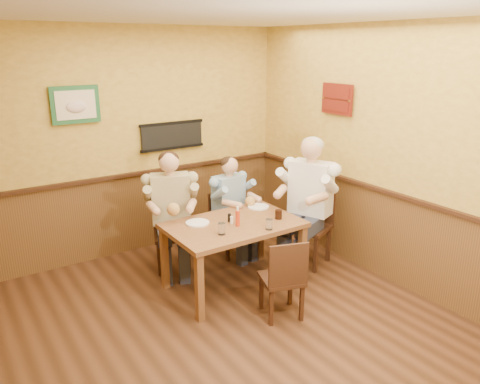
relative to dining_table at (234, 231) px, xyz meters
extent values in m
plane|color=#381F10|center=(-0.92, -0.94, -0.66)|extent=(5.00, 5.00, 0.00)
cube|color=silver|center=(-0.92, -0.94, 2.14)|extent=(5.00, 5.00, 0.02)
cube|color=#E3BD4F|center=(-0.92, 1.56, 0.74)|extent=(5.00, 0.02, 2.80)
cube|color=#E3BD4F|center=(1.58, -0.94, 0.74)|extent=(0.02, 5.00, 2.80)
cube|color=brown|center=(-0.92, 1.54, -0.16)|extent=(5.00, 0.02, 1.00)
cube|color=brown|center=(1.56, -0.94, -0.16)|extent=(0.02, 5.00, 1.00)
cube|color=black|center=(0.05, 1.52, 0.79)|extent=(0.88, 0.03, 0.34)
cube|color=#205F33|center=(-1.12, 1.52, 1.26)|extent=(0.54, 0.03, 0.42)
cube|color=maroon|center=(1.54, 0.11, 1.29)|extent=(0.03, 0.48, 0.36)
cube|color=brown|center=(0.00, 0.00, 0.07)|extent=(1.40, 0.90, 0.05)
cube|color=brown|center=(-0.64, -0.39, -0.31)|extent=(0.07, 0.07, 0.70)
cube|color=brown|center=(0.64, -0.39, -0.31)|extent=(0.07, 0.07, 0.70)
cube|color=brown|center=(-0.64, 0.39, -0.31)|extent=(0.07, 0.07, 0.70)
cube|color=brown|center=(0.64, 0.39, -0.31)|extent=(0.07, 0.07, 0.70)
cylinder|color=white|center=(-0.27, -0.20, 0.15)|extent=(0.09, 0.09, 0.12)
cylinder|color=white|center=(0.21, -0.35, 0.15)|extent=(0.09, 0.09, 0.11)
cylinder|color=black|center=(0.48, -0.16, 0.14)|extent=(0.10, 0.10, 0.10)
cylinder|color=red|center=(-0.01, -0.09, 0.19)|extent=(0.06, 0.06, 0.19)
cylinder|color=white|center=(-0.03, -0.01, 0.13)|extent=(0.04, 0.04, 0.08)
cylinder|color=black|center=(-0.02, 0.05, 0.14)|extent=(0.05, 0.05, 0.09)
cylinder|color=white|center=(-0.33, 0.20, 0.10)|extent=(0.29, 0.29, 0.02)
cylinder|color=white|center=(0.51, 0.26, 0.10)|extent=(0.32, 0.32, 0.02)
camera|label=1|loc=(-2.52, -3.91, 1.90)|focal=35.00mm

